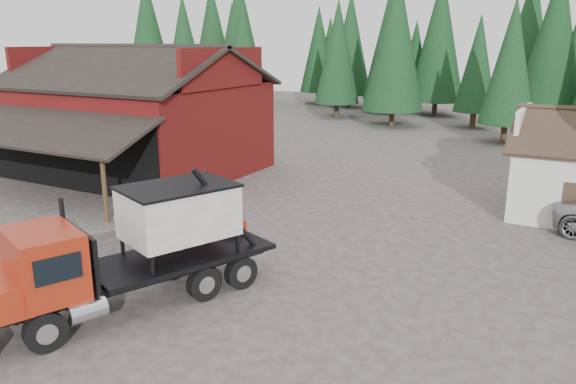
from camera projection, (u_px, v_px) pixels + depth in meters
The scene contains 8 objects.
ground at pixel (180, 263), 19.12m from camera, with size 120.00×120.00×0.00m, color #3F3831.
red_barn at pixel (138, 125), 31.90m from camera, with size 12.80×13.63×7.18m.
conifer_backdrop at pixel (457, 118), 54.66m from camera, with size 76.00×16.00×16.00m, color black, non-canonical shape.
near_pine_a at pixel (184, 51), 51.35m from camera, with size 4.40×4.40×11.40m.
near_pine_b at pixel (511, 61), 40.18m from camera, with size 3.96×3.96×10.40m.
near_pine_d at pixel (395, 40), 47.81m from camera, with size 5.28×5.28×13.40m.
feed_truck at pixel (134, 246), 15.73m from camera, with size 5.29×8.70×3.83m.
equip_box at pixel (143, 224), 22.30m from camera, with size 0.70×1.10×0.60m, color maroon.
Camera 1 is at (11.78, -13.86, 7.36)m, focal length 35.00 mm.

